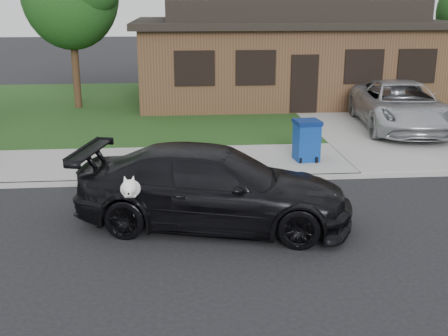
{
  "coord_description": "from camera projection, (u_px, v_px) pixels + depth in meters",
  "views": [
    {
      "loc": [
        -0.73,
        -9.19,
        4.17
      ],
      "look_at": [
        0.17,
        0.99,
        1.1
      ],
      "focal_mm": 45.0,
      "sensor_mm": 36.0,
      "label": 1
    }
  ],
  "objects": [
    {
      "name": "ground",
      "position": [
        219.0,
        243.0,
        10.03
      ],
      "size": [
        120.0,
        120.0,
        0.0
      ],
      "primitive_type": "plane",
      "color": "black",
      "rests_on": "ground"
    },
    {
      "name": "sidewalk",
      "position": [
        204.0,
        162.0,
        14.78
      ],
      "size": [
        60.0,
        3.0,
        0.12
      ],
      "primitive_type": "cube",
      "color": "gray",
      "rests_on": "ground"
    },
    {
      "name": "curb",
      "position": [
        208.0,
        180.0,
        13.35
      ],
      "size": [
        60.0,
        0.12,
        0.12
      ],
      "primitive_type": "cube",
      "color": "gray",
      "rests_on": "ground"
    },
    {
      "name": "lawn",
      "position": [
        193.0,
        107.0,
        22.41
      ],
      "size": [
        60.0,
        13.0,
        0.13
      ],
      "primitive_type": "cube",
      "color": "#193814",
      "rests_on": "ground"
    },
    {
      "name": "driveway",
      "position": [
        364.0,
        119.0,
        20.06
      ],
      "size": [
        4.5,
        13.0,
        0.14
      ],
      "primitive_type": "cube",
      "color": "gray",
      "rests_on": "ground"
    },
    {
      "name": "sedan",
      "position": [
        214.0,
        187.0,
        10.65
      ],
      "size": [
        5.55,
        3.24,
        1.51
      ],
      "rotation": [
        0.0,
        0.0,
        1.34
      ],
      "color": "black",
      "rests_on": "ground"
    },
    {
      "name": "minivan",
      "position": [
        401.0,
        105.0,
        18.14
      ],
      "size": [
        3.16,
        5.7,
        1.51
      ],
      "primitive_type": "imported",
      "rotation": [
        0.0,
        0.0,
        -0.13
      ],
      "color": "#ABADB2",
      "rests_on": "driveway"
    },
    {
      "name": "recycling_bin",
      "position": [
        307.0,
        140.0,
        14.64
      ],
      "size": [
        0.7,
        0.72,
        1.07
      ],
      "rotation": [
        0.0,
        0.0,
        0.1
      ],
      "color": "navy",
      "rests_on": "sidewalk"
    },
    {
      "name": "house",
      "position": [
        284.0,
        49.0,
        24.06
      ],
      "size": [
        12.6,
        8.6,
        4.65
      ],
      "color": "#422B1C",
      "rests_on": "ground"
    }
  ]
}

